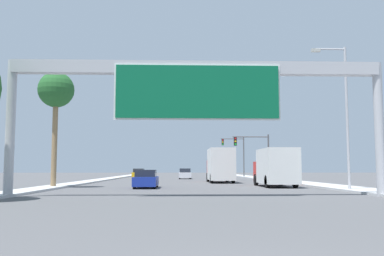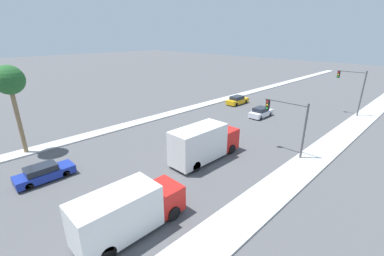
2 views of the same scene
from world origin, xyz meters
TOP-DOWN VIEW (x-y plane):
  - sidewalk_right at (11.25, 60.00)m, footprint 3.00×120.00m
  - median_strip_left at (-10.75, 60.00)m, footprint 2.00×120.00m
  - sign_gantry at (0.00, 17.89)m, footprint 20.39×0.73m
  - car_near_center at (-3.50, 28.49)m, footprint 1.73×4.62m
  - car_near_left at (0.00, 57.48)m, footprint 1.75×4.27m
  - car_mid_right at (-7.00, 61.19)m, footprint 1.77×4.60m
  - truck_box_primary at (7.00, 30.26)m, footprint 2.48×7.19m
  - truck_box_secondary at (3.50, 40.98)m, footprint 2.49×8.00m
  - traffic_light_near_intersection at (8.73, 48.00)m, footprint 4.60×0.32m
  - traffic_light_mid_block at (9.07, 68.00)m, footprint 4.01×0.32m
  - palm_tree_background at (-10.69, 28.78)m, footprint 2.82×2.82m
  - street_lamp_right at (10.09, 23.31)m, footprint 2.41×0.28m

SIDE VIEW (x-z plane):
  - sidewalk_right at x=11.25m, z-range 0.00..0.15m
  - median_strip_left at x=-10.75m, z-range 0.00..0.15m
  - car_near_center at x=-3.50m, z-range -0.04..1.37m
  - car_mid_right at x=-7.00m, z-range -0.04..1.44m
  - car_near_left at x=0.00m, z-range -0.05..1.45m
  - truck_box_primary at x=7.00m, z-range 0.03..3.13m
  - truck_box_secondary at x=3.50m, z-range 0.02..3.61m
  - traffic_light_near_intersection at x=8.73m, z-range 1.04..6.78m
  - traffic_light_mid_block at x=9.07m, z-range 1.13..8.00m
  - street_lamp_right at x=10.09m, z-range 0.77..10.55m
  - sign_gantry at x=0.00m, z-range 2.19..9.51m
  - palm_tree_background at x=-10.69m, z-range 2.94..12.07m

